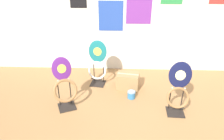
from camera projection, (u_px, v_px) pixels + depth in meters
name	position (u px, v px, depth m)	size (l,w,h in m)	color
wall_back	(142.00, 11.00, 4.38)	(8.00, 0.07, 2.60)	silver
toilet_seat_display_teal_sax	(97.00, 63.00, 4.21)	(0.38, 0.32, 0.89)	black
toilet_seat_display_navy_moon	(179.00, 90.00, 3.41)	(0.36, 0.29, 0.88)	black
toilet_seat_display_purple_note	(64.00, 86.00, 3.55)	(0.45, 0.44, 0.86)	black
paint_can	(131.00, 94.00, 3.92)	(0.15, 0.15, 0.14)	teal
storage_box	(128.00, 81.00, 4.19)	(0.45, 0.34, 0.30)	#A37F51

